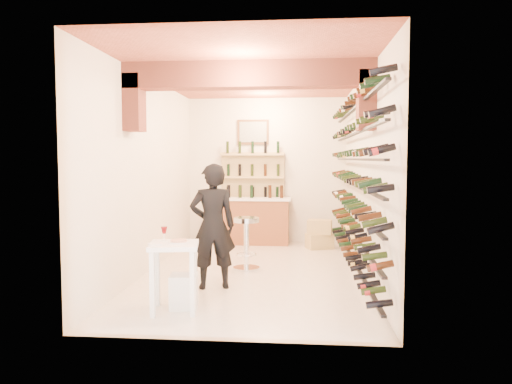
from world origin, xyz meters
TOP-DOWN VIEW (x-y plane):
  - ground at (0.00, 0.00)m, footprint 6.00×6.00m
  - room_shell at (0.00, -0.26)m, footprint 3.52×6.02m
  - wine_rack at (1.53, 0.00)m, footprint 0.32×5.70m
  - back_counter at (-0.30, 2.65)m, footprint 1.70×0.62m
  - back_shelving at (-0.30, 2.89)m, footprint 1.40×0.31m
  - tasting_table at (-0.79, -2.08)m, footprint 0.67×0.67m
  - white_stool at (-0.71, -1.94)m, footprint 0.37×0.37m
  - person at (-0.51, -1.01)m, footprint 0.75×0.60m
  - chrome_barstool at (-0.16, 0.22)m, footprint 0.45×0.45m
  - crate_lower at (1.15, 2.20)m, footprint 0.60×0.51m
  - crate_upper at (1.15, 2.20)m, footprint 0.54×0.40m

SIDE VIEW (x-z plane):
  - ground at x=0.00m, z-range 0.00..0.00m
  - crate_lower at x=1.15m, z-range 0.00..0.31m
  - white_stool at x=-0.71m, z-range 0.00..0.42m
  - crate_upper at x=1.15m, z-range 0.31..0.60m
  - chrome_barstool at x=-0.16m, z-range 0.07..0.95m
  - back_counter at x=-0.30m, z-range -0.11..1.18m
  - tasting_table at x=-0.79m, z-range 0.18..1.20m
  - person at x=-0.51m, z-range 0.00..1.79m
  - back_shelving at x=-0.30m, z-range -0.19..2.53m
  - wine_rack at x=1.53m, z-range 0.27..2.83m
  - room_shell at x=0.00m, z-range 0.65..3.86m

